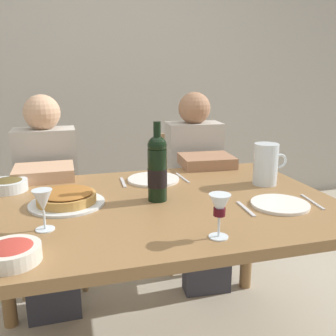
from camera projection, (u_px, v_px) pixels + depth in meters
name	position (u px, v px, depth m)	size (l,w,h in m)	color
back_wall	(100.00, 58.00, 3.22)	(8.00, 0.10, 2.80)	#B2ADA3
dining_table	(154.00, 223.00, 1.54)	(1.50, 1.00, 0.76)	olive
wine_bottle	(157.00, 168.00, 1.50)	(0.08, 0.08, 0.33)	black
water_pitcher	(266.00, 166.00, 1.73)	(0.17, 0.11, 0.20)	silver
baked_tart	(67.00, 198.00, 1.47)	(0.30, 0.30, 0.06)	silver
salad_bowl	(11.00, 252.00, 1.03)	(0.17, 0.17, 0.06)	silver
olive_bowl	(8.00, 184.00, 1.64)	(0.17, 0.17, 0.06)	silver
wine_glass_left_diner	(43.00, 202.00, 1.22)	(0.07, 0.07, 0.14)	silver
wine_glass_right_diner	(220.00, 208.00, 1.16)	(0.07, 0.07, 0.15)	silver
dinner_plate_left_setting	(280.00, 204.00, 1.47)	(0.23, 0.23, 0.01)	white
dinner_plate_right_setting	(153.00, 179.00, 1.81)	(0.25, 0.25, 0.01)	white
fork_left_setting	(246.00, 209.00, 1.43)	(0.16, 0.01, 0.01)	silver
knife_left_setting	(312.00, 202.00, 1.51)	(0.18, 0.01, 0.01)	silver
knife_right_setting	(182.00, 178.00, 1.85)	(0.18, 0.01, 0.01)	silver
spoon_right_setting	(123.00, 182.00, 1.77)	(0.16, 0.01, 0.01)	silver
chair_left	(50.00, 202.00, 2.29)	(0.40, 0.40, 0.87)	#9E7A51
diner_left	(48.00, 195.00, 2.04)	(0.34, 0.50, 1.16)	#B7B2A8
chair_right	(188.00, 189.00, 2.54)	(0.43, 0.43, 0.87)	#9E7A51
diner_right	(198.00, 182.00, 2.29)	(0.36, 0.52, 1.16)	#B7B2A8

